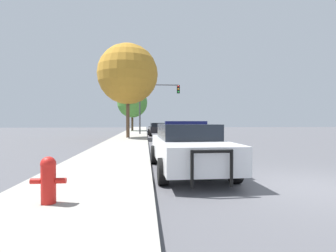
{
  "coord_description": "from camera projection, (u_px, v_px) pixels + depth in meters",
  "views": [
    {
      "loc": [
        -3.77,
        -5.74,
        1.55
      ],
      "look_at": [
        -1.57,
        19.73,
        1.03
      ],
      "focal_mm": 28.0,
      "sensor_mm": 36.0,
      "label": 1
    }
  ],
  "objects": [
    {
      "name": "ground_plane",
      "position": [
        308.0,
        187.0,
        6.08
      ],
      "size": [
        110.0,
        110.0,
        0.0
      ],
      "primitive_type": "plane",
      "color": "#4F4F54"
    },
    {
      "name": "sidewalk_left",
      "position": [
        83.0,
        189.0,
        5.64
      ],
      "size": [
        3.0,
        110.0,
        0.13
      ],
      "color": "#99968C",
      "rests_on": "ground_plane"
    },
    {
      "name": "police_car",
      "position": [
        187.0,
        146.0,
        7.98
      ],
      "size": [
        2.15,
        5.21,
        1.53
      ],
      "rotation": [
        0.0,
        0.0,
        3.17
      ],
      "color": "white",
      "rests_on": "ground_plane"
    },
    {
      "name": "fire_hydrant",
      "position": [
        48.0,
        178.0,
        4.47
      ],
      "size": [
        0.59,
        0.26,
        0.8
      ],
      "color": "red",
      "rests_on": "sidewalk_left"
    },
    {
      "name": "traffic_light",
      "position": [
        156.0,
        98.0,
        28.3
      ],
      "size": [
        4.41,
        0.35,
        5.45
      ],
      "color": "#424247",
      "rests_on": "sidewalk_left"
    },
    {
      "name": "car_background_midblock",
      "position": [
        158.0,
        129.0,
        27.08
      ],
      "size": [
        2.08,
        4.16,
        1.33
      ],
      "rotation": [
        0.0,
        0.0,
        0.04
      ],
      "color": "black",
      "rests_on": "ground_plane"
    },
    {
      "name": "car_background_oncoming",
      "position": [
        186.0,
        127.0,
        35.84
      ],
      "size": [
        2.22,
        4.28,
        1.29
      ],
      "rotation": [
        0.0,
        0.0,
        3.08
      ],
      "color": "#333856",
      "rests_on": "ground_plane"
    },
    {
      "name": "tree_sidewalk_mid",
      "position": [
        128.0,
        74.0,
        21.89
      ],
      "size": [
        5.04,
        5.04,
        7.84
      ],
      "color": "brown",
      "rests_on": "sidewalk_left"
    },
    {
      "name": "tree_sidewalk_far",
      "position": [
        132.0,
        103.0,
        37.07
      ],
      "size": [
        4.25,
        4.25,
        6.11
      ],
      "color": "#4C3823",
      "rests_on": "sidewalk_left"
    }
  ]
}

